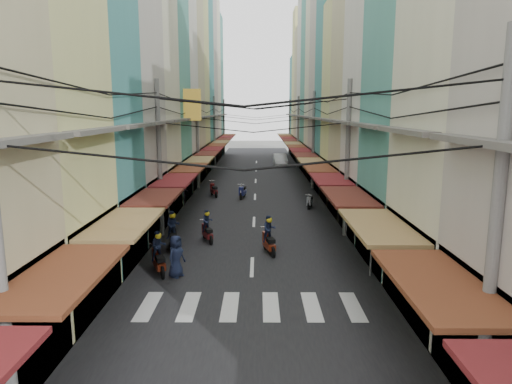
{
  "coord_description": "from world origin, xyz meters",
  "views": [
    {
      "loc": [
        0.27,
        -20.64,
        6.63
      ],
      "look_at": [
        0.14,
        2.82,
        2.41
      ],
      "focal_mm": 32.0,
      "sensor_mm": 36.0,
      "label": 1
    }
  ],
  "objects_px": {
    "traffic_sign": "(372,230)",
    "white_car": "(280,166)",
    "market_umbrella": "(412,228)",
    "bicycle": "(432,276)"
  },
  "relations": [
    {
      "from": "white_car",
      "to": "market_umbrella",
      "type": "xyz_separation_m",
      "value": [
        3.21,
        -37.85,
        2.22
      ]
    },
    {
      "from": "white_car",
      "to": "bicycle",
      "type": "relative_size",
      "value": 3.49
    },
    {
      "from": "traffic_sign",
      "to": "white_car",
      "type": "bearing_deg",
      "value": 92.92
    },
    {
      "from": "bicycle",
      "to": "traffic_sign",
      "type": "distance_m",
      "value": 3.18
    },
    {
      "from": "market_umbrella",
      "to": "traffic_sign",
      "type": "bearing_deg",
      "value": 148.13
    },
    {
      "from": "traffic_sign",
      "to": "market_umbrella",
      "type": "bearing_deg",
      "value": -31.87
    },
    {
      "from": "bicycle",
      "to": "traffic_sign",
      "type": "height_order",
      "value": "traffic_sign"
    },
    {
      "from": "market_umbrella",
      "to": "traffic_sign",
      "type": "xyz_separation_m",
      "value": [
        -1.32,
        0.82,
        -0.29
      ]
    },
    {
      "from": "white_car",
      "to": "market_umbrella",
      "type": "relative_size",
      "value": 2.01
    },
    {
      "from": "white_car",
      "to": "bicycle",
      "type": "height_order",
      "value": "white_car"
    }
  ]
}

